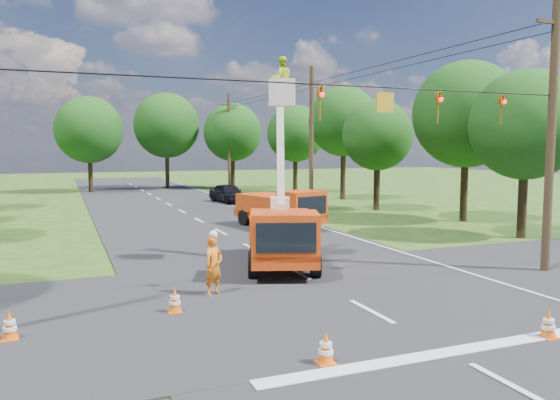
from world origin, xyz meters
name	(u,v)px	position (x,y,z in m)	size (l,w,h in m)	color
ground	(199,221)	(0.00, 20.00, 0.00)	(140.00, 140.00, 0.00)	#204916
road_main	(199,221)	(0.00, 20.00, 0.00)	(12.00, 100.00, 0.06)	black
road_cross	(337,295)	(0.00, 2.00, 0.00)	(56.00, 10.00, 0.07)	black
stop_bar	(449,354)	(0.00, -3.20, 0.00)	(9.00, 0.45, 0.02)	silver
edge_line	(284,217)	(5.60, 20.00, 0.00)	(0.12, 90.00, 0.02)	silver
bucket_truck	(282,223)	(-0.08, 6.24, 1.65)	(4.17, 6.54, 7.84)	#DF440F
second_truck	(281,208)	(3.51, 15.30, 1.14)	(3.61, 6.22, 2.20)	#DF440F
ground_worker	(214,265)	(-3.50, 3.32, 0.92)	(0.67, 0.44, 1.85)	orange
distant_car	(228,193)	(4.83, 29.95, 0.77)	(1.82, 4.52, 1.54)	black
traffic_cone_0	(326,348)	(-2.74, -2.73, 0.36)	(0.38, 0.38, 0.71)	#FF600D
traffic_cone_1	(548,324)	(2.78, -3.30, 0.36)	(0.38, 0.38, 0.71)	#FF600D
traffic_cone_2	(281,245)	(0.81, 8.55, 0.36)	(0.38, 0.38, 0.71)	#FF600D
traffic_cone_3	(301,235)	(2.68, 10.74, 0.36)	(0.38, 0.38, 0.71)	#FF600D
traffic_cone_4	(175,300)	(-4.95, 1.97, 0.36)	(0.38, 0.38, 0.71)	#FF600D
traffic_cone_5	(10,326)	(-8.92, 1.28, 0.36)	(0.38, 0.38, 0.71)	#FF600D
traffic_cone_7	(265,219)	(3.07, 16.72, 0.36)	(0.38, 0.38, 0.71)	#FF600D
pole_right_near	(551,130)	(8.50, 2.00, 5.11)	(1.80, 0.30, 10.00)	#4C3823
pole_right_mid	(311,138)	(8.50, 22.00, 5.11)	(1.80, 0.30, 10.00)	#4C3823
pole_right_far	(229,141)	(8.50, 42.00, 5.11)	(1.80, 0.30, 10.00)	#4C3823
signal_span	(402,102)	(2.23, 1.99, 5.88)	(18.00, 0.29, 1.07)	black
tree_right_a	(526,125)	(13.50, 8.00, 5.56)	(5.40, 5.40, 8.28)	#382616
tree_right_b	(466,115)	(15.00, 14.00, 6.43)	(6.40, 6.40, 9.65)	#382616
tree_right_c	(378,135)	(13.20, 21.00, 5.31)	(5.00, 5.00, 7.83)	#382616
tree_right_d	(344,121)	(14.80, 29.00, 6.68)	(6.00, 6.00, 9.70)	#382616
tree_right_e	(295,134)	(13.80, 37.00, 5.81)	(5.60, 5.60, 8.63)	#382616
tree_far_a	(89,130)	(-5.00, 45.00, 6.19)	(6.60, 6.60, 9.50)	#382616
tree_far_b	(166,125)	(3.00, 47.00, 6.81)	(7.00, 7.00, 10.32)	#382616
tree_far_c	(233,132)	(9.50, 44.00, 6.06)	(6.20, 6.20, 9.18)	#382616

